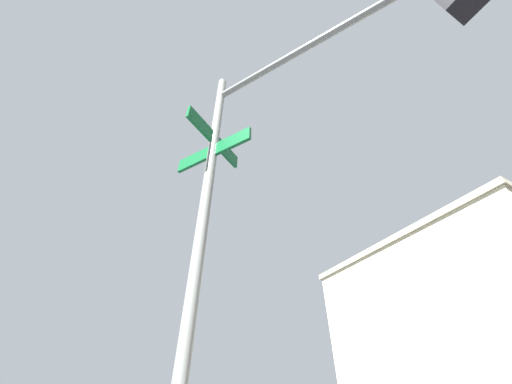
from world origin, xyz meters
The scene contains 1 object.
traffic_signal_near centered at (-5.66, -6.65, 3.78)m, with size 3.17×2.08×5.35m.
Camera 1 is at (-4.47, -7.98, 1.21)m, focal length 19.46 mm.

